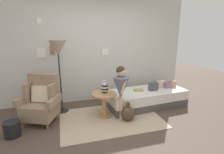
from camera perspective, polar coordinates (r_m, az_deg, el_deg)
ground_plane at (r=3.36m, az=2.20°, el=-18.56°), size 12.00×12.00×0.00m
gallery_wall at (r=4.72m, az=-5.23°, el=8.20°), size 4.80×0.12×2.60m
rug at (r=3.95m, az=-0.43°, el=-12.93°), size 2.09×1.40×0.01m
armchair at (r=3.96m, az=-21.39°, el=-7.02°), size 0.89×0.79×0.97m
daybed at (r=4.58m, az=10.69°, el=-6.47°), size 1.96×0.95×0.40m
pillow_head at (r=4.93m, az=18.43°, el=-2.02°), size 0.18×0.14×0.15m
pillow_mid at (r=4.79m, az=17.03°, el=-2.45°), size 0.18×0.13×0.14m
pillow_back at (r=4.79m, az=15.16°, el=-2.15°), size 0.20×0.15×0.17m
pillow_extra at (r=4.50m, az=12.83°, el=-2.91°), size 0.23×0.15×0.20m
side_table at (r=3.90m, az=-2.47°, el=-7.28°), size 0.53×0.53×0.53m
vase_striped at (r=3.86m, az=-2.33°, el=-3.32°), size 0.16×0.16×0.26m
floor_lamp at (r=4.05m, az=-16.60°, el=7.91°), size 0.38×0.38×1.63m
person_child at (r=3.70m, az=2.82°, el=-2.75°), size 0.34×0.34×1.14m
book_on_daybed at (r=4.44m, az=8.28°, el=-4.07°), size 0.24×0.19×0.03m
demijohn_near at (r=3.85m, az=4.95°, el=-11.24°), size 0.30×0.30×0.39m
magazine_basket at (r=3.77m, az=-28.90°, el=-14.09°), size 0.28×0.28×0.28m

